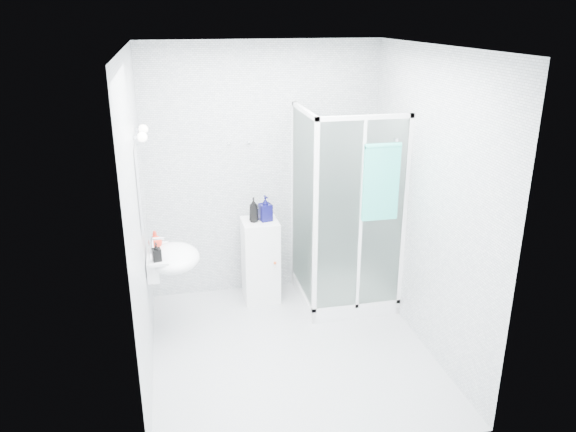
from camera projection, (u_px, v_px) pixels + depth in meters
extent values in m
cube|color=silver|center=(291.00, 214.00, 4.55)|extent=(2.40, 2.60, 2.60)
cube|color=#BABEC0|center=(291.00, 350.00, 4.99)|extent=(2.40, 2.60, 0.01)
cube|color=white|center=(292.00, 47.00, 4.11)|extent=(2.40, 2.60, 0.01)
cube|color=white|center=(343.00, 292.00, 5.91)|extent=(0.90, 0.90, 0.12)
cube|color=white|center=(305.00, 111.00, 5.16)|extent=(0.04, 0.90, 0.04)
cube|color=white|center=(365.00, 117.00, 4.85)|extent=(0.90, 0.04, 0.04)
cube|color=white|center=(315.00, 227.00, 5.10)|extent=(0.04, 0.04, 2.00)
cube|color=white|center=(303.00, 208.00, 5.48)|extent=(0.02, 0.82, 1.84)
cube|color=white|center=(361.00, 219.00, 5.17)|extent=(0.82, 0.02, 1.84)
cube|color=white|center=(360.00, 219.00, 5.17)|extent=(0.03, 0.04, 1.84)
cylinder|color=silver|center=(336.00, 164.00, 5.82)|extent=(0.02, 0.02, 1.00)
cylinder|color=silver|center=(338.00, 120.00, 5.63)|extent=(0.09, 0.05, 0.09)
cylinder|color=silver|center=(338.00, 191.00, 5.96)|extent=(0.12, 0.04, 0.12)
cylinder|color=silver|center=(396.00, 140.00, 4.94)|extent=(0.03, 0.05, 0.03)
cube|color=white|center=(153.00, 265.00, 4.92)|extent=(0.10, 0.40, 0.18)
ellipsoid|color=white|center=(174.00, 258.00, 4.94)|extent=(0.46, 0.56, 0.20)
cube|color=white|center=(159.00, 254.00, 4.90)|extent=(0.16, 0.50, 0.02)
cylinder|color=silver|center=(152.00, 246.00, 4.86)|extent=(0.04, 0.04, 0.16)
cylinder|color=silver|center=(157.00, 239.00, 4.85)|extent=(0.12, 0.02, 0.02)
cube|color=white|center=(140.00, 183.00, 4.66)|extent=(0.02, 0.60, 0.70)
cylinder|color=silver|center=(137.00, 137.00, 4.37)|extent=(0.05, 0.04, 0.04)
sphere|color=white|center=(142.00, 137.00, 4.38)|extent=(0.08, 0.08, 0.08)
cylinder|color=silver|center=(138.00, 129.00, 4.66)|extent=(0.05, 0.04, 0.04)
sphere|color=white|center=(143.00, 129.00, 4.67)|extent=(0.08, 0.08, 0.08)
cylinder|color=silver|center=(229.00, 143.00, 5.54)|extent=(0.02, 0.04, 0.02)
sphere|color=silver|center=(229.00, 144.00, 5.51)|extent=(0.03, 0.03, 0.03)
cylinder|color=silver|center=(249.00, 142.00, 5.58)|extent=(0.02, 0.04, 0.02)
sphere|color=silver|center=(249.00, 143.00, 5.55)|extent=(0.03, 0.03, 0.03)
cube|color=white|center=(261.00, 260.00, 5.77)|extent=(0.36, 0.36, 0.87)
cube|color=white|center=(263.00, 267.00, 5.61)|extent=(0.32, 0.01, 0.74)
sphere|color=#CE4C1D|center=(275.00, 263.00, 5.60)|extent=(0.03, 0.03, 0.03)
cube|color=#33C2AF|center=(381.00, 183.00, 5.04)|extent=(0.33, 0.04, 0.69)
cylinder|color=#33C2AF|center=(383.00, 146.00, 4.92)|extent=(0.33, 0.05, 0.05)
imported|color=black|center=(254.00, 210.00, 5.56)|extent=(0.11, 0.11, 0.25)
imported|color=#0B0B43|center=(265.00, 208.00, 5.59)|extent=(0.14, 0.14, 0.26)
imported|color=red|center=(155.00, 239.00, 4.97)|extent=(0.13, 0.13, 0.16)
imported|color=black|center=(156.00, 252.00, 4.71)|extent=(0.09, 0.09, 0.16)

